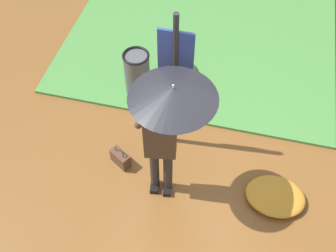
% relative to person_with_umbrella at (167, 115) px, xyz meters
% --- Properties ---
extents(ground_plane, '(18.00, 18.00, 0.00)m').
position_rel_person_with_umbrella_xyz_m(ground_plane, '(0.18, 0.08, -1.55)').
color(ground_plane, brown).
extents(grass_verge, '(4.80, 4.00, 0.05)m').
position_rel_person_with_umbrella_xyz_m(grass_verge, '(-0.14, 3.19, -1.53)').
color(grass_verge, '#47843D').
rests_on(grass_verge, ground_plane).
extents(person_with_umbrella, '(0.96, 0.96, 2.04)m').
position_rel_person_with_umbrella_xyz_m(person_with_umbrella, '(0.00, 0.00, 0.00)').
color(person_with_umbrella, '#2D2823').
rests_on(person_with_umbrella, ground_plane).
extents(info_sign_post, '(0.44, 0.07, 2.30)m').
position_rel_person_with_umbrella_xyz_m(info_sign_post, '(-0.09, 0.80, -0.11)').
color(info_sign_post, black).
rests_on(info_sign_post, ground_plane).
extents(handbag, '(0.33, 0.28, 0.37)m').
position_rel_person_with_umbrella_xyz_m(handbag, '(-0.74, 0.22, -1.42)').
color(handbag, '#4C3323').
rests_on(handbag, ground_plane).
extents(trash_bin, '(0.42, 0.42, 0.83)m').
position_rel_person_with_umbrella_xyz_m(trash_bin, '(-0.88, 1.60, -1.13)').
color(trash_bin, '#4C4C51').
rests_on(trash_bin, ground_plane).
extents(shrub_cluster, '(0.58, 0.53, 0.48)m').
position_rel_person_with_umbrella_xyz_m(shrub_cluster, '(-0.17, 1.90, -1.33)').
color(shrub_cluster, '#285628').
rests_on(shrub_cluster, ground_plane).
extents(leaf_pile_near_person, '(0.80, 0.64, 0.18)m').
position_rel_person_with_umbrella_xyz_m(leaf_pile_near_person, '(1.45, 0.15, -1.46)').
color(leaf_pile_near_person, '#C68428').
rests_on(leaf_pile_near_person, ground_plane).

